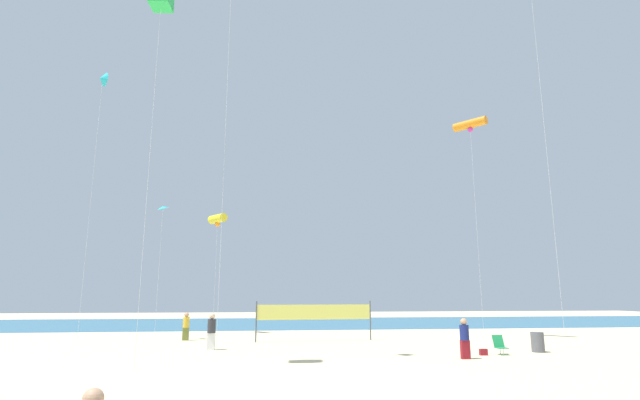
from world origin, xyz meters
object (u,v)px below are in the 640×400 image
beachgoer_navy_shirt (465,337)px  volleyball_net (315,314)px  kite_cyan_diamond (163,209)px  beachgoer_charcoal_shirt (211,330)px  kite_yellow_tube (218,219)px  kite_cyan_delta (102,80)px  trash_barrel (538,342)px  kite_orange_tube (470,125)px  beachgoer_mustard_shirt (186,325)px  folding_beach_chair (500,344)px  beach_handbag (483,352)px

beachgoer_navy_shirt → volleyball_net: (-5.75, 8.79, 0.69)m
beachgoer_navy_shirt → kite_cyan_diamond: size_ratio=0.20×
volleyball_net → beachgoer_charcoal_shirt: bearing=-146.0°
beachgoer_navy_shirt → kite_yellow_tube: kite_yellow_tube is taller
kite_cyan_delta → beachgoer_navy_shirt: bearing=-25.4°
trash_barrel → kite_orange_tube: size_ratio=0.06×
kite_orange_tube → kite_cyan_delta: 24.95m
beachgoer_navy_shirt → beachgoer_mustard_shirt: bearing=168.5°
folding_beach_chair → kite_yellow_tube: kite_yellow_tube is taller
beachgoer_navy_shirt → folding_beach_chair: bearing=55.0°
kite_orange_tube → kite_cyan_delta: size_ratio=0.86×
beachgoer_mustard_shirt → folding_beach_chair: bearing=143.4°
beach_handbag → folding_beach_chair: bearing=10.9°
beachgoer_navy_shirt → kite_orange_tube: 17.00m
beachgoer_mustard_shirt → beachgoer_charcoal_shirt: bearing=104.0°
beachgoer_charcoal_shirt → volleyball_net: bearing=-163.1°
beachgoer_mustard_shirt → beachgoer_charcoal_shirt: 5.76m
beachgoer_charcoal_shirt → beachgoer_navy_shirt: size_ratio=1.05×
folding_beach_chair → kite_cyan_delta: bearing=138.8°
beachgoer_charcoal_shirt → folding_beach_chair: (13.84, -3.57, -0.52)m
beachgoer_mustard_shirt → beachgoer_charcoal_shirt: beachgoer_charcoal_shirt is taller
folding_beach_chair → beachgoer_navy_shirt: bearing=-171.5°
trash_barrel → beach_handbag: trash_barrel is taller
folding_beach_chair → beach_handbag: (-0.93, -0.18, -0.32)m
trash_barrel → volleyball_net: 12.47m
beachgoer_navy_shirt → kite_orange_tube: kite_orange_tube is taller
beachgoer_charcoal_shirt → trash_barrel: 16.44m
beachgoer_mustard_shirt → volleyball_net: (7.89, -1.46, 0.72)m
beachgoer_charcoal_shirt → kite_cyan_diamond: kite_cyan_diamond is taller
beachgoer_mustard_shirt → folding_beach_chair: size_ratio=1.91×
folding_beach_chair → kite_yellow_tube: bearing=115.6°
folding_beach_chair → trash_barrel: size_ratio=0.93×
kite_cyan_diamond → kite_yellow_tube: 4.33m
beachgoer_mustard_shirt → kite_yellow_tube: kite_yellow_tube is taller
beachgoer_navy_shirt → kite_yellow_tube: 21.04m
kite_cyan_diamond → trash_barrel: bearing=-27.7°
folding_beach_chair → kite_orange_tube: bearing=48.3°
beachgoer_navy_shirt → volleyball_net: 10.53m
trash_barrel → beach_handbag: size_ratio=2.64×
beachgoer_mustard_shirt → beach_handbag: (15.01, -9.12, -0.76)m
beachgoer_charcoal_shirt → beach_handbag: bearing=146.7°
kite_cyan_delta → kite_orange_tube: bearing=-1.0°
trash_barrel → volleyball_net: volleyball_net is taller
kite_cyan_diamond → kite_cyan_delta: bearing=-136.2°
volleyball_net → beach_handbag: 10.56m
trash_barrel → kite_yellow_tube: size_ratio=0.11×
kite_cyan_delta → volleyball_net: bearing=-2.3°
volleyball_net → trash_barrel: bearing=-33.4°
beachgoer_charcoal_shirt → kite_cyan_diamond: size_ratio=0.21×
folding_beach_chair → volleyball_net: bearing=116.0°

